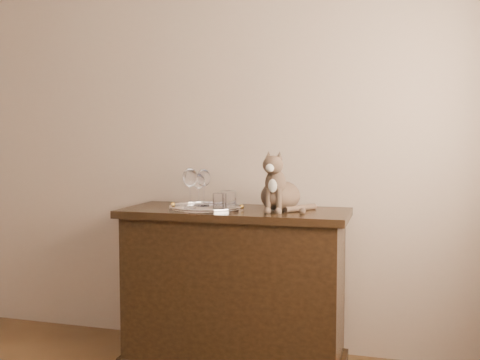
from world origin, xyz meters
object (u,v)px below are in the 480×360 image
object	(u,v)px
wine_glass_b	(204,187)
tumbler_a	(220,201)
tray	(207,208)
tumbler_c	(229,199)
wine_glass_a	(199,190)
sideboard	(235,288)
wine_glass_c	(190,188)
cat	(280,181)

from	to	relation	value
wine_glass_b	tumbler_a	size ratio (longest dim) A/B	2.44
tray	tumbler_c	size ratio (longest dim) A/B	4.34
wine_glass_a	tumbler_c	distance (m)	0.22
wine_glass_a	tumbler_a	xyz separation A→B (m)	(0.16, -0.12, -0.05)
tray	tumbler_c	bearing A→B (deg)	1.07
tumbler_a	sideboard	bearing A→B (deg)	47.18
sideboard	tumbler_c	world-z (taller)	tumbler_c
sideboard	tumbler_a	size ratio (longest dim) A/B	14.58
wine_glass_c	tumbler_a	xyz separation A→B (m)	(0.17, -0.01, -0.06)
wine_glass_b	wine_glass_c	bearing A→B (deg)	-110.97
wine_glass_c	cat	world-z (taller)	cat
wine_glass_b	tumbler_a	xyz separation A→B (m)	(0.13, -0.12, -0.06)
tray	wine_glass_a	world-z (taller)	wine_glass_a
wine_glass_b	tumbler_c	distance (m)	0.19
wine_glass_c	tumbler_c	bearing A→B (deg)	7.91
sideboard	tray	xyz separation A→B (m)	(-0.15, -0.03, 0.43)
tumbler_c	sideboard	bearing A→B (deg)	42.74
sideboard	wine_glass_b	size ratio (longest dim) A/B	5.98
tumbler_a	tray	bearing A→B (deg)	154.99
tray	tumbler_c	world-z (taller)	tumbler_c
cat	tray	bearing A→B (deg)	-168.45
tumbler_c	cat	distance (m)	0.29
tray	cat	size ratio (longest dim) A/B	1.28
wine_glass_c	cat	bearing A→B (deg)	6.74
tray	tumbler_a	bearing A→B (deg)	-25.01
wine_glass_a	tumbler_c	world-z (taller)	wine_glass_a
sideboard	wine_glass_b	distance (m)	0.57
tumbler_c	tumbler_a	bearing A→B (deg)	-129.85
wine_glass_b	wine_glass_c	xyz separation A→B (m)	(-0.04, -0.10, 0.01)
sideboard	tumbler_a	world-z (taller)	tumbler_a
sideboard	tumbler_c	bearing A→B (deg)	-137.26
tray	tumbler_c	distance (m)	0.13
wine_glass_b	wine_glass_c	world-z (taller)	wine_glass_c
wine_glass_a	tumbler_a	bearing A→B (deg)	-36.85
wine_glass_a	wine_glass_b	distance (m)	0.03
sideboard	wine_glass_c	xyz separation A→B (m)	(-0.23, -0.05, 0.54)
wine_glass_b	cat	xyz separation A→B (m)	(0.44, -0.05, 0.05)
tray	cat	world-z (taller)	cat
sideboard	wine_glass_b	world-z (taller)	wine_glass_b
wine_glass_a	tumbler_a	world-z (taller)	wine_glass_a
sideboard	wine_glass_a	distance (m)	0.57
wine_glass_a	wine_glass_c	distance (m)	0.11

